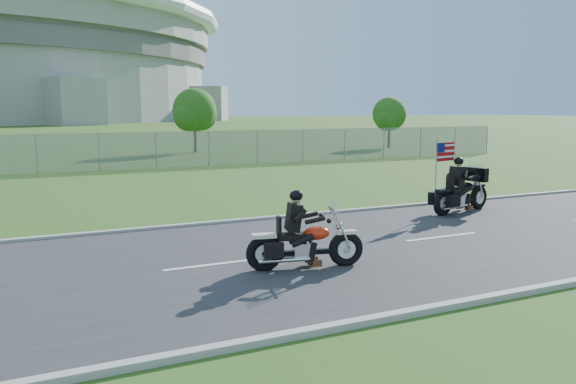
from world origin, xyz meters
name	(u,v)px	position (x,y,z in m)	size (l,w,h in m)	color
ground	(301,256)	(0.00, 0.00, 0.00)	(420.00, 420.00, 0.00)	#314C17
road	(301,255)	(0.00, 0.00, 0.02)	(120.00, 8.00, 0.04)	#28282B
curb_north	(239,221)	(0.00, 4.05, 0.05)	(120.00, 0.18, 0.12)	#9E9B93
curb_south	(413,313)	(0.00, -4.05, 0.05)	(120.00, 0.18, 0.12)	#9E9B93
fence	(37,154)	(-5.00, 20.00, 1.00)	(60.00, 0.03, 2.00)	gray
tree_fence_near	(195,112)	(6.04, 30.04, 2.97)	(3.52, 3.28, 4.75)	#382316
tree_fence_far	(390,116)	(22.04, 28.03, 2.64)	(3.08, 2.87, 4.20)	#382316
motorcycle_lead	(304,244)	(-0.42, -0.99, 0.53)	(2.45, 0.94, 1.67)	black
motorcycle_follow	(461,194)	(6.86, 2.52, 0.61)	(2.64, 1.13, 2.23)	black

